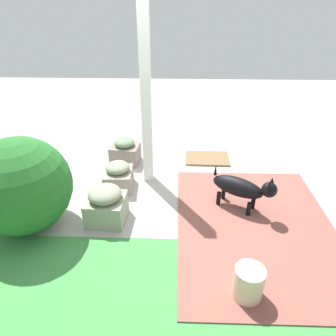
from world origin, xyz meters
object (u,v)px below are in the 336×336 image
object	(u,v)px
stone_planter_nearest	(125,151)
terracotta_pot_broad	(37,154)
stone_planter_mid	(106,205)
round_shrub	(21,186)
ceramic_urn	(248,283)
stone_planter_near	(118,176)
dog	(242,188)
porch_pillar	(146,99)
doormat	(207,158)

from	to	relation	value
stone_planter_nearest	terracotta_pot_broad	bearing A→B (deg)	13.74
stone_planter_nearest	stone_planter_mid	world-z (taller)	stone_planter_mid
round_shrub	ceramic_urn	world-z (taller)	round_shrub
terracotta_pot_broad	ceramic_urn	bearing A→B (deg)	141.76
ceramic_urn	stone_planter_near	bearing A→B (deg)	-49.97
terracotta_pot_broad	ceramic_urn	xyz separation A→B (m)	(-2.71, 2.13, -0.11)
stone_planter_near	dog	xyz separation A→B (m)	(-1.59, 0.43, 0.13)
round_shrub	terracotta_pot_broad	size ratio (longest dim) A/B	2.33
ceramic_urn	stone_planter_mid	bearing A→B (deg)	-34.81
stone_planter_mid	terracotta_pot_broad	world-z (taller)	terracotta_pot_broad
ceramic_urn	stone_planter_nearest	bearing A→B (deg)	-59.17
porch_pillar	stone_planter_near	bearing A→B (deg)	32.08
stone_planter_mid	ceramic_urn	size ratio (longest dim) A/B	1.40
porch_pillar	stone_planter_nearest	distance (m)	1.18
porch_pillar	stone_planter_near	world-z (taller)	porch_pillar
stone_planter_mid	round_shrub	size ratio (longest dim) A/B	0.43
doormat	terracotta_pot_broad	bearing A→B (deg)	9.69
stone_planter_near	stone_planter_mid	world-z (taller)	stone_planter_mid
dog	stone_planter_mid	bearing A→B (deg)	9.32
stone_planter_nearest	ceramic_urn	bearing A→B (deg)	120.83
stone_planter_near	stone_planter_mid	bearing A→B (deg)	88.32
round_shrub	terracotta_pot_broad	xyz separation A→B (m)	(0.38, -1.23, -0.27)
porch_pillar	dog	size ratio (longest dim) A/B	3.21
ceramic_urn	doormat	world-z (taller)	ceramic_urn
doormat	porch_pillar	bearing A→B (deg)	34.46
doormat	round_shrub	bearing A→B (deg)	37.48
stone_planter_near	terracotta_pot_broad	size ratio (longest dim) A/B	0.95
stone_planter_nearest	doormat	xyz separation A→B (m)	(-1.31, -0.13, -0.17)
dog	porch_pillar	bearing A→B (deg)	-29.67
terracotta_pot_broad	stone_planter_mid	bearing A→B (deg)	138.12
round_shrub	dog	xyz separation A→B (m)	(-2.48, -0.38, -0.23)
stone_planter_mid	terracotta_pot_broad	bearing A→B (deg)	-41.88
stone_planter_near	round_shrub	size ratio (longest dim) A/B	0.41
stone_planter_mid	ceramic_urn	distance (m)	1.78
porch_pillar	stone_planter_near	xyz separation A→B (m)	(0.39, 0.25, -1.01)
dog	doormat	xyz separation A→B (m)	(0.30, -1.29, -0.30)
porch_pillar	round_shrub	size ratio (longest dim) A/B	2.19
stone_planter_nearest	terracotta_pot_broad	distance (m)	1.29
doormat	ceramic_urn	bearing A→B (deg)	93.35
stone_planter_mid	doormat	world-z (taller)	stone_planter_mid
ceramic_urn	terracotta_pot_broad	bearing A→B (deg)	-38.24
stone_planter_mid	terracotta_pot_broad	xyz separation A→B (m)	(1.25, -1.12, 0.05)
dog	round_shrub	bearing A→B (deg)	8.65
round_shrub	dog	world-z (taller)	round_shrub
stone_planter_nearest	ceramic_urn	size ratio (longest dim) A/B	1.43
stone_planter_near	ceramic_urn	world-z (taller)	stone_planter_near
stone_planter_near	doormat	xyz separation A→B (m)	(-1.29, -0.86, -0.17)
stone_planter_nearest	porch_pillar	bearing A→B (deg)	130.48
porch_pillar	stone_planter_mid	distance (m)	1.41
stone_planter_mid	round_shrub	world-z (taller)	round_shrub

